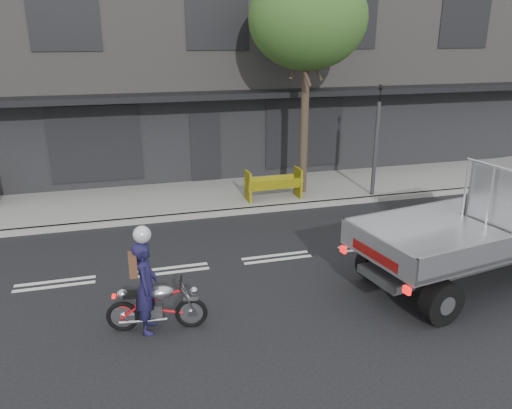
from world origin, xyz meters
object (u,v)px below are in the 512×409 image
Objects in this scene: street_tree at (308,19)px; traffic_light_pole at (376,147)px; motorcycle at (157,305)px; construction_barrier at (276,186)px; rider at (146,287)px.

street_tree is 4.23m from traffic_light_pole.
traffic_light_pole is (2.00, -0.85, -3.63)m from street_tree.
motorcycle is at bearing -141.87° from traffic_light_pole.
motorcycle is (-5.09, -6.42, -4.82)m from street_tree.
traffic_light_pole is 2.07× the size of construction_barrier.
street_tree is at bearing -29.38° from rider.
construction_barrier is (-1.11, -0.70, -4.65)m from street_tree.
rider is 0.98× the size of construction_barrier.
rider is (-7.24, -5.57, -0.82)m from traffic_light_pole.
construction_barrier is (3.98, 5.72, 0.16)m from motorcycle.
rider is at bearing -129.24° from street_tree.
motorcycle is 0.40m from rider.
traffic_light_pole reaches higher than rider.
rider is (-0.15, 0.00, 0.37)m from motorcycle.
motorcycle is 1.02× the size of construction_barrier.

